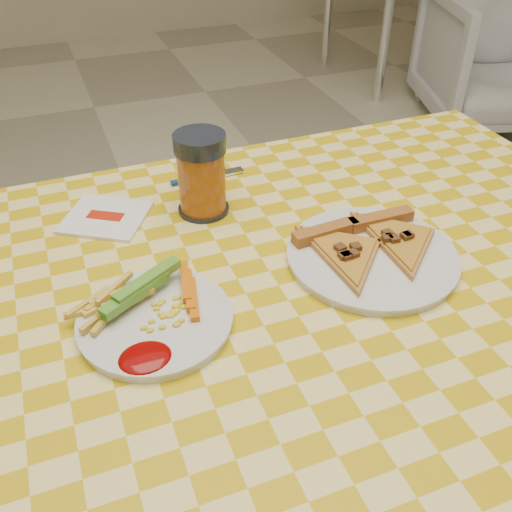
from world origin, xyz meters
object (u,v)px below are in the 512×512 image
at_px(table, 278,322).
at_px(bg_chair, 504,52).
at_px(plate_right, 372,258).
at_px(drink_glass, 202,175).
at_px(plate_left, 156,322).

relative_size(table, bg_chair, 1.74).
xyz_separation_m(plate_right, drink_glass, (-0.20, 0.23, 0.06)).
bearing_deg(plate_right, table, -178.99).
bearing_deg(bg_chair, plate_left, -124.18).
bearing_deg(plate_right, bg_chair, 43.05).
distance_m(table, bg_chair, 2.64).
xyz_separation_m(plate_right, bg_chair, (1.83, 1.71, -0.39)).
xyz_separation_m(plate_left, plate_right, (0.34, 0.02, 0.00)).
distance_m(plate_left, drink_glass, 0.30).
distance_m(plate_left, plate_right, 0.34).
bearing_deg(table, plate_left, -174.78).
height_order(table, plate_left, plate_left).
height_order(table, bg_chair, table).
height_order(drink_glass, bg_chair, drink_glass).
bearing_deg(bg_chair, drink_glass, -126.62).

